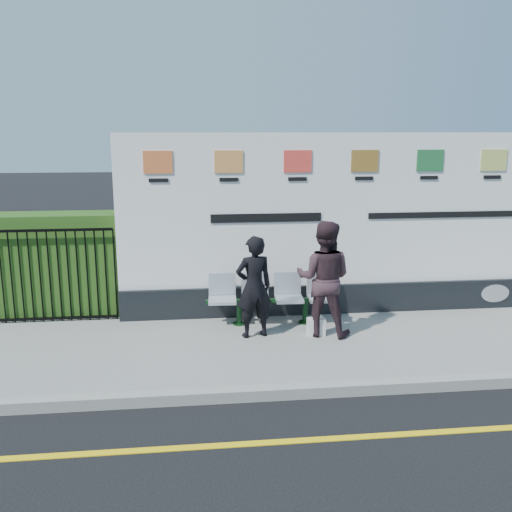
% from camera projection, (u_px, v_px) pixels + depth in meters
% --- Properties ---
extents(ground, '(80.00, 80.00, 0.00)m').
position_uv_depth(ground, '(415.00, 434.00, 6.05)').
color(ground, black).
extents(pavement, '(14.00, 3.00, 0.12)m').
position_uv_depth(pavement, '(350.00, 343.00, 8.46)').
color(pavement, gray).
rests_on(pavement, ground).
extents(kerb, '(14.00, 0.18, 0.14)m').
position_uv_depth(kerb, '(384.00, 387.00, 7.00)').
color(kerb, gray).
rests_on(kerb, ground).
extents(yellow_line, '(14.00, 0.10, 0.01)m').
position_uv_depth(yellow_line, '(415.00, 434.00, 6.05)').
color(yellow_line, yellow).
rests_on(yellow_line, ground).
extents(billboard, '(8.00, 0.30, 3.00)m').
position_uv_depth(billboard, '(360.00, 236.00, 9.53)').
color(billboard, black).
rests_on(billboard, pavement).
extents(hedge, '(2.35, 0.70, 1.70)m').
position_uv_depth(hedge, '(56.00, 264.00, 9.50)').
color(hedge, '#2C5318').
rests_on(hedge, pavement).
extents(railing, '(2.05, 0.06, 1.54)m').
position_uv_depth(railing, '(50.00, 275.00, 9.08)').
color(railing, black).
rests_on(railing, pavement).
extents(bench, '(2.05, 0.64, 0.43)m').
position_uv_depth(bench, '(272.00, 311.00, 9.10)').
color(bench, silver).
rests_on(bench, pavement).
extents(woman_left, '(0.63, 0.49, 1.54)m').
position_uv_depth(woman_left, '(254.00, 287.00, 8.43)').
color(woman_left, black).
rests_on(woman_left, pavement).
extents(woman_right, '(1.03, 0.92, 1.74)m').
position_uv_depth(woman_right, '(324.00, 278.00, 8.50)').
color(woman_right, '#342127').
rests_on(woman_right, pavement).
extents(handbag_brown, '(0.30, 0.19, 0.21)m').
position_uv_depth(handbag_brown, '(256.00, 291.00, 9.01)').
color(handbag_brown, black).
rests_on(handbag_brown, bench).
extents(carrier_bag_white, '(0.26, 0.16, 0.26)m').
position_uv_depth(carrier_bag_white, '(316.00, 327.00, 8.60)').
color(carrier_bag_white, silver).
rests_on(carrier_bag_white, pavement).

